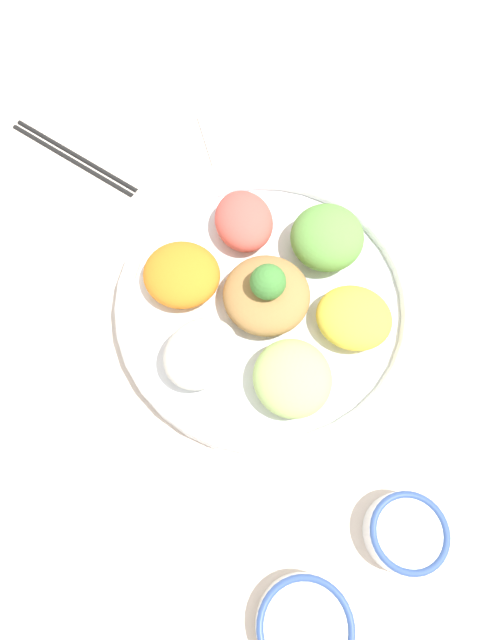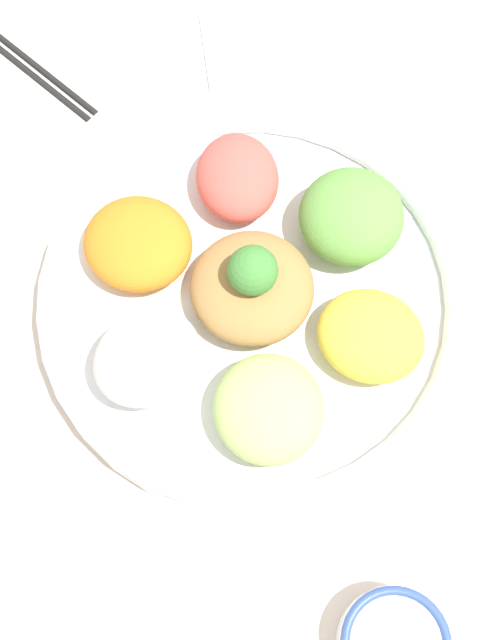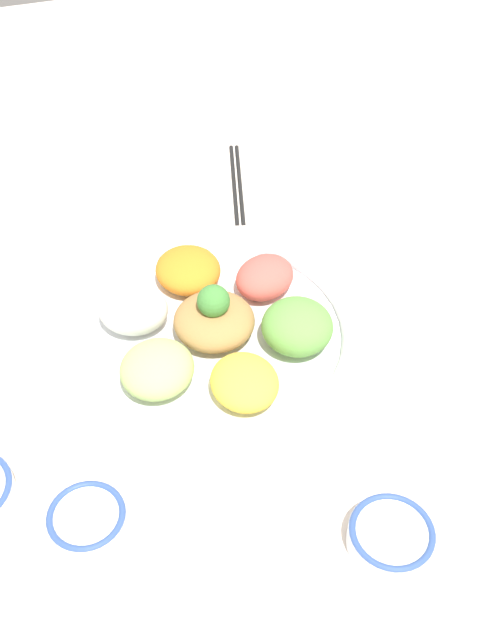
{
  "view_description": "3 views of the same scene",
  "coord_description": "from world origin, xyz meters",
  "px_view_note": "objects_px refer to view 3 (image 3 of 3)",
  "views": [
    {
      "loc": [
        0.03,
        -0.31,
        0.64
      ],
      "look_at": [
        -0.05,
        -0.07,
        0.02
      ],
      "focal_mm": 30.0,
      "sensor_mm": 36.0,
      "label": 1
    },
    {
      "loc": [
        0.1,
        -0.31,
        0.75
      ],
      "look_at": [
        -0.02,
        -0.08,
        0.07
      ],
      "focal_mm": 50.0,
      "sensor_mm": 36.0,
      "label": 2
    },
    {
      "loc": [
        0.63,
        -0.21,
        0.75
      ],
      "look_at": [
        0.02,
        -0.02,
        0.09
      ],
      "focal_mm": 42.0,
      "sensor_mm": 36.0,
      "label": 3
    }
  ],
  "objects_px": {
    "sauce_bowl_dark": "(88,522)",
    "serving_spoon_main": "(340,224)",
    "rice_bowl_blue": "(391,536)",
    "salad_platter": "(214,330)",
    "chopsticks_pair_near": "(237,182)"
  },
  "relations": [
    {
      "from": "salad_platter",
      "to": "sauce_bowl_dark",
      "type": "relative_size",
      "value": 4.45
    },
    {
      "from": "serving_spoon_main",
      "to": "sauce_bowl_dark",
      "type": "bearing_deg",
      "value": 6.67
    },
    {
      "from": "salad_platter",
      "to": "rice_bowl_blue",
      "type": "xyz_separation_m",
      "value": [
        0.34,
        0.1,
        -0.01
      ]
    },
    {
      "from": "rice_bowl_blue",
      "to": "serving_spoon_main",
      "type": "bearing_deg",
      "value": 162.45
    },
    {
      "from": "sauce_bowl_dark",
      "to": "serving_spoon_main",
      "type": "relative_size",
      "value": 0.69
    },
    {
      "from": "sauce_bowl_dark",
      "to": "serving_spoon_main",
      "type": "xyz_separation_m",
      "value": [
        -0.41,
        0.47,
        -0.02
      ]
    },
    {
      "from": "rice_bowl_blue",
      "to": "sauce_bowl_dark",
      "type": "xyz_separation_m",
      "value": [
        -0.11,
        -0.31,
        0.0
      ]
    },
    {
      "from": "salad_platter",
      "to": "serving_spoon_main",
      "type": "relative_size",
      "value": 3.09
    },
    {
      "from": "sauce_bowl_dark",
      "to": "serving_spoon_main",
      "type": "distance_m",
      "value": 0.62
    },
    {
      "from": "salad_platter",
      "to": "serving_spoon_main",
      "type": "distance_m",
      "value": 0.32
    },
    {
      "from": "chopsticks_pair_near",
      "to": "rice_bowl_blue",
      "type": "bearing_deg",
      "value": -168.84
    },
    {
      "from": "salad_platter",
      "to": "rice_bowl_blue",
      "type": "bearing_deg",
      "value": 15.97
    },
    {
      "from": "rice_bowl_blue",
      "to": "chopsticks_pair_near",
      "type": "xyz_separation_m",
      "value": [
        -0.68,
        0.04,
        -0.01
      ]
    },
    {
      "from": "rice_bowl_blue",
      "to": "sauce_bowl_dark",
      "type": "distance_m",
      "value": 0.33
    },
    {
      "from": "sauce_bowl_dark",
      "to": "salad_platter",
      "type": "bearing_deg",
      "value": 137.24
    }
  ]
}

